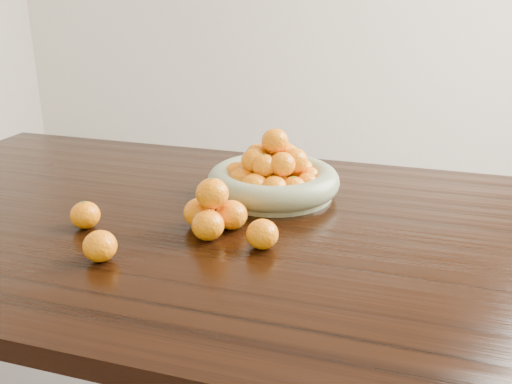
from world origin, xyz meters
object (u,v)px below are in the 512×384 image
(dining_table, at_px, (263,263))
(fruit_bowl, at_px, (273,177))
(orange_pyramid, at_px, (213,211))
(loose_orange_0, at_px, (85,215))

(dining_table, height_order, fruit_bowl, fruit_bowl)
(orange_pyramid, distance_m, loose_orange_0, 0.26)
(dining_table, bearing_deg, orange_pyramid, -145.77)
(fruit_bowl, relative_size, loose_orange_0, 5.14)
(orange_pyramid, bearing_deg, loose_orange_0, -166.24)
(fruit_bowl, bearing_deg, dining_table, -80.46)
(dining_table, xyz_separation_m, orange_pyramid, (-0.09, -0.06, 0.13))
(dining_table, height_order, loose_orange_0, loose_orange_0)
(fruit_bowl, bearing_deg, orange_pyramid, -103.71)
(fruit_bowl, bearing_deg, loose_orange_0, -136.28)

